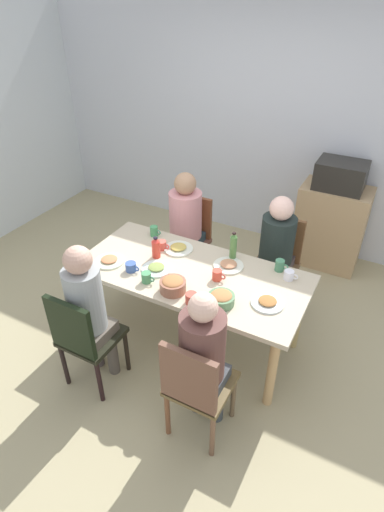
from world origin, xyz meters
TOP-DOWN VIEW (x-y plane):
  - ground_plane at (0.00, 0.00)m, footprint 6.97×6.97m
  - wall_back at (0.00, 2.07)m, footprint 6.05×0.12m
  - dining_table at (0.00, 0.00)m, footprint 1.85×0.86m
  - chair_0 at (-0.46, 0.81)m, footprint 0.40×0.40m
  - person_0 at (-0.46, 0.72)m, footprint 0.32×0.32m
  - chair_1 at (0.46, -0.81)m, footprint 0.40×0.40m
  - person_1 at (0.46, -0.72)m, footprint 0.30×0.30m
  - chair_2 at (0.46, 0.81)m, footprint 0.40×0.40m
  - person_2 at (0.46, 0.72)m, footprint 0.30×0.30m
  - chair_3 at (-0.46, -0.81)m, footprint 0.40×0.40m
  - person_3 at (-0.46, -0.72)m, footprint 0.30×0.30m
  - plate_0 at (-0.25, 0.23)m, footprint 0.25×0.25m
  - plate_1 at (-0.67, -0.20)m, footprint 0.25×0.25m
  - plate_2 at (0.23, 0.20)m, footprint 0.25×0.25m
  - plate_3 at (0.66, -0.09)m, footprint 0.24×0.24m
  - plate_4 at (-0.26, -0.11)m, footprint 0.24×0.24m
  - bowl_0 at (-0.01, -0.28)m, footprint 0.20×0.20m
  - bowl_1 at (0.37, -0.24)m, footprint 0.19×0.19m
  - cup_0 at (-0.43, -0.22)m, footprint 0.12×0.09m
  - cup_1 at (0.71, 0.27)m, footprint 0.11×0.08m
  - cup_2 at (-0.39, 0.17)m, footprint 0.12×0.08m
  - cup_3 at (0.18, -0.34)m, footprint 0.12×0.09m
  - cup_4 at (-0.56, 0.33)m, footprint 0.11×0.07m
  - cup_5 at (0.61, 0.34)m, footprint 0.11×0.07m
  - cup_6 at (-0.24, -0.28)m, footprint 0.11×0.08m
  - cup_7 at (0.22, -0.00)m, footprint 0.11×0.07m
  - bottle_0 at (-0.36, 0.04)m, footprint 0.07×0.07m
  - bottle_1 at (0.21, 0.32)m, footprint 0.06×0.06m
  - side_cabinet at (0.74, 1.77)m, footprint 0.70×0.44m
  - microwave at (0.74, 1.77)m, footprint 0.48×0.36m

SIDE VIEW (x-z plane):
  - ground_plane at x=0.00m, z-range 0.00..0.00m
  - side_cabinet at x=0.74m, z-range 0.00..0.90m
  - chair_0 at x=-0.46m, z-range 0.06..0.96m
  - chair_1 at x=0.46m, z-range 0.06..0.96m
  - chair_2 at x=0.46m, z-range 0.06..0.96m
  - chair_3 at x=-0.46m, z-range 0.06..0.96m
  - dining_table at x=0.00m, z-range 0.28..1.01m
  - person_2 at x=0.46m, z-range 0.12..1.30m
  - person_1 at x=0.46m, z-range 0.11..1.31m
  - person_3 at x=-0.46m, z-range 0.11..1.35m
  - person_0 at x=-0.46m, z-range 0.12..1.33m
  - plate_1 at x=-0.67m, z-range 0.73..0.76m
  - plate_2 at x=0.23m, z-range 0.73..0.76m
  - plate_3 at x=0.66m, z-range 0.73..0.76m
  - plate_0 at x=-0.25m, z-range 0.73..0.76m
  - plate_4 at x=-0.26m, z-range 0.73..0.76m
  - cup_0 at x=-0.43m, z-range 0.73..0.80m
  - cup_1 at x=0.71m, z-range 0.73..0.81m
  - cup_2 at x=-0.39m, z-range 0.73..0.81m
  - cup_3 at x=0.18m, z-range 0.73..0.82m
  - cup_6 at x=-0.24m, z-range 0.73..0.82m
  - cup_7 at x=0.22m, z-range 0.73..0.82m
  - bowl_1 at x=0.37m, z-range 0.73..0.82m
  - cup_4 at x=-0.56m, z-range 0.73..0.83m
  - cup_5 at x=0.61m, z-range 0.73..0.83m
  - bowl_0 at x=-0.01m, z-range 0.73..0.84m
  - bottle_0 at x=-0.36m, z-range 0.73..0.92m
  - bottle_1 at x=0.21m, z-range 0.73..0.98m
  - microwave at x=0.74m, z-range 0.90..1.18m
  - wall_back at x=0.00m, z-range 0.00..2.60m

